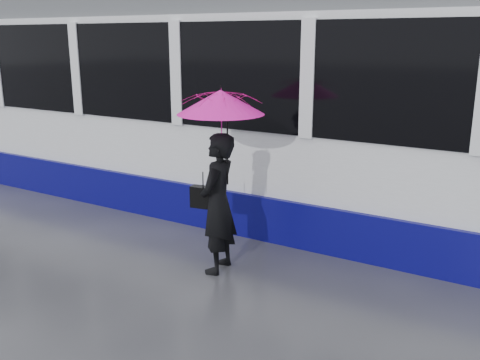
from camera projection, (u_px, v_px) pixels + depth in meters
The scene contains 6 objects.
ground at pixel (259, 287), 5.97m from camera, with size 90.00×90.00×0.00m, color #2F2E34.
rails at pixel (340, 222), 8.04m from camera, with size 34.00×1.51×0.02m.
tram at pixel (251, 107), 8.40m from camera, with size 26.00×2.56×3.35m.
woman at pixel (218, 204), 6.20m from camera, with size 0.61×0.40×1.66m, color black.
umbrella at pixel (221, 119), 5.92m from camera, with size 1.12×1.12×1.12m.
handbag at pixel (203, 197), 6.31m from camera, with size 0.31×0.18×0.44m.
Camera 1 is at (2.63, -4.79, 2.70)m, focal length 40.00 mm.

